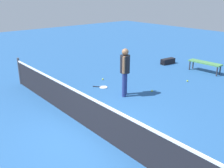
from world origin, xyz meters
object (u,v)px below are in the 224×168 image
(player_near_side, at_px, (125,68))
(tennis_ball_stray_left, at_px, (172,148))
(tennis_ball_midcourt, at_px, (152,91))
(tennis_ball_baseline, at_px, (187,81))
(tennis_ball_by_net, at_px, (103,79))
(tennis_racket_near_player, at_px, (103,87))
(courtside_bench, at_px, (205,63))
(tennis_ball_near_player, at_px, (76,107))
(equipment_bag, at_px, (167,61))

(player_near_side, distance_m, tennis_ball_stray_left, 3.61)
(tennis_ball_midcourt, distance_m, tennis_ball_baseline, 1.98)
(tennis_ball_baseline, bearing_deg, player_near_side, 78.61)
(tennis_ball_midcourt, bearing_deg, tennis_ball_by_net, 13.99)
(tennis_ball_by_net, relative_size, tennis_ball_midcourt, 1.00)
(tennis_ball_baseline, bearing_deg, tennis_racket_near_player, 60.73)
(player_near_side, height_order, courtside_bench, player_near_side)
(tennis_ball_midcourt, xyz_separation_m, courtside_bench, (0.09, -3.71, 0.38))
(tennis_ball_by_net, bearing_deg, courtside_bench, -116.80)
(player_near_side, bearing_deg, tennis_ball_near_player, 84.24)
(tennis_racket_near_player, bearing_deg, tennis_ball_baseline, -119.27)
(player_near_side, distance_m, tennis_ball_by_net, 2.13)
(player_near_side, bearing_deg, courtside_bench, -93.82)
(tennis_ball_stray_left, bearing_deg, equipment_bag, -50.90)
(tennis_ball_baseline, bearing_deg, courtside_bench, -80.66)
(tennis_ball_stray_left, bearing_deg, tennis_racket_near_player, -16.96)
(tennis_ball_baseline, bearing_deg, tennis_ball_by_net, 45.99)
(tennis_ball_midcourt, xyz_separation_m, tennis_ball_baseline, (-0.20, -1.97, 0.00))
(tennis_ball_baseline, relative_size, tennis_ball_stray_left, 1.00)
(player_near_side, relative_size, equipment_bag, 2.06)
(player_near_side, distance_m, tennis_ball_midcourt, 1.47)
(tennis_ball_midcourt, xyz_separation_m, tennis_ball_stray_left, (-2.77, 2.43, 0.00))
(tennis_ball_near_player, bearing_deg, tennis_ball_by_net, -55.26)
(tennis_ball_near_player, bearing_deg, courtside_bench, -94.38)
(tennis_ball_stray_left, bearing_deg, tennis_ball_midcourt, -41.29)
(player_near_side, height_order, equipment_bag, player_near_side)
(tennis_ball_stray_left, height_order, courtside_bench, courtside_bench)
(tennis_racket_near_player, bearing_deg, tennis_ball_near_player, 117.33)
(tennis_ball_by_net, xyz_separation_m, tennis_ball_baseline, (-2.44, -2.53, 0.00))
(equipment_bag, bearing_deg, tennis_ball_stray_left, 129.10)
(player_near_side, distance_m, tennis_ball_baseline, 3.20)
(tennis_ball_by_net, xyz_separation_m, equipment_bag, (-0.16, -4.10, 0.11))
(courtside_bench, bearing_deg, tennis_ball_stray_left, 114.99)
(player_near_side, relative_size, courtside_bench, 1.12)
(tennis_ball_near_player, xyz_separation_m, tennis_ball_baseline, (-0.79, -4.90, 0.00))
(tennis_racket_near_player, distance_m, tennis_ball_midcourt, 1.90)
(tennis_ball_by_net, bearing_deg, tennis_ball_stray_left, 159.50)
(tennis_ball_near_player, distance_m, courtside_bench, 6.67)
(tennis_ball_near_player, distance_m, tennis_ball_by_net, 2.89)
(tennis_racket_near_player, height_order, equipment_bag, equipment_bag)
(player_near_side, xyz_separation_m, tennis_racket_near_player, (1.13, 0.10, -1.00))
(tennis_ball_midcourt, height_order, courtside_bench, courtside_bench)
(tennis_ball_baseline, xyz_separation_m, equipment_bag, (2.28, -1.57, 0.11))
(equipment_bag, bearing_deg, courtside_bench, -175.17)
(tennis_ball_baseline, xyz_separation_m, courtside_bench, (0.29, -1.74, 0.38))
(tennis_ball_baseline, bearing_deg, equipment_bag, -34.60)
(tennis_racket_near_player, bearing_deg, tennis_ball_midcourt, -143.85)
(tennis_ball_near_player, xyz_separation_m, tennis_ball_by_net, (1.65, -2.37, 0.00))
(tennis_ball_baseline, xyz_separation_m, tennis_ball_stray_left, (-2.58, 4.40, 0.00))
(tennis_ball_midcourt, bearing_deg, player_near_side, 68.35)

